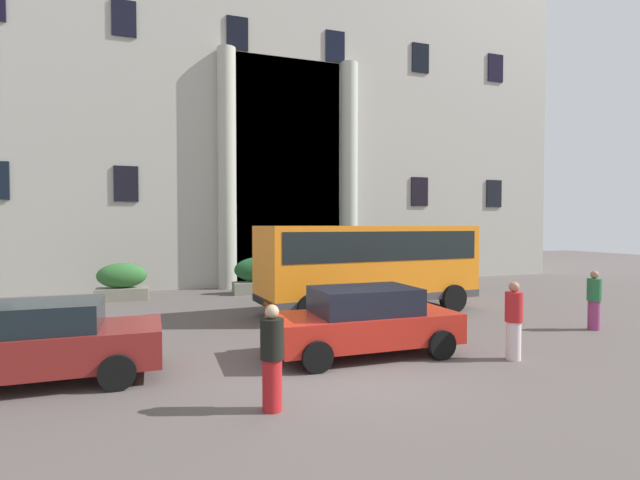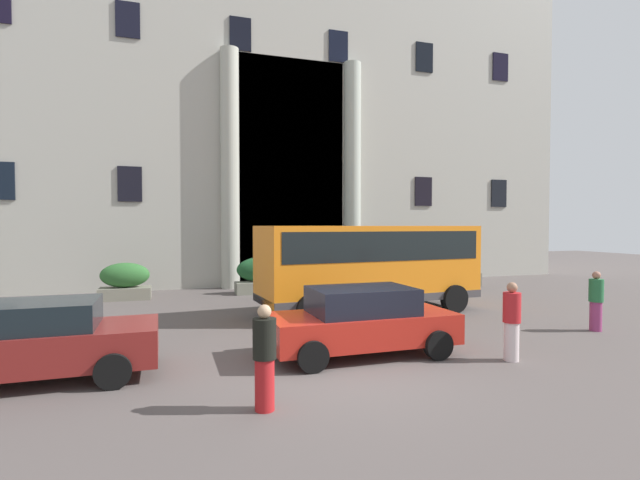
{
  "view_description": "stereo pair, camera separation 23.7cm",
  "coord_description": "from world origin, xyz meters",
  "views": [
    {
      "loc": [
        -3.44,
        -8.22,
        2.82
      ],
      "look_at": [
        1.09,
        4.84,
        2.38
      ],
      "focal_mm": 26.25,
      "sensor_mm": 36.0,
      "label": 1
    },
    {
      "loc": [
        -3.21,
        -8.29,
        2.82
      ],
      "look_at": [
        1.09,
        4.84,
        2.38
      ],
      "focal_mm": 26.25,
      "sensor_mm": 36.0,
      "label": 2
    }
  ],
  "objects": [
    {
      "name": "ground_plane",
      "position": [
        0.0,
        0.0,
        -0.06
      ],
      "size": [
        80.0,
        64.0,
        0.12
      ],
      "primitive_type": "cube",
      "color": "#554D4A"
    },
    {
      "name": "office_building_facade",
      "position": [
        0.01,
        17.48,
        10.34
      ],
      "size": [
        35.1,
        9.66,
        20.7
      ],
      "color": "#ACA99E",
      "rests_on": "ground_plane"
    },
    {
      "name": "orange_minibus",
      "position": [
        3.0,
        5.5,
        1.67
      ],
      "size": [
        7.28,
        2.99,
        2.8
      ],
      "rotation": [
        0.0,
        0.0,
        0.08
      ],
      "color": "orange",
      "rests_on": "ground_plane"
    },
    {
      "name": "bus_stop_sign",
      "position": [
        7.72,
        7.07,
        1.59
      ],
      "size": [
        0.44,
        0.08,
        2.57
      ],
      "color": "#969D12",
      "rests_on": "ground_plane"
    },
    {
      "name": "hedge_planter_entrance_right",
      "position": [
        9.68,
        10.12,
        0.79
      ],
      "size": [
        1.63,
        0.89,
        1.63
      ],
      "color": "#636357",
      "rests_on": "ground_plane"
    },
    {
      "name": "hedge_planter_east",
      "position": [
        -4.74,
        10.79,
        0.68
      ],
      "size": [
        1.85,
        0.98,
        1.4
      ],
      "color": "gray",
      "rests_on": "ground_plane"
    },
    {
      "name": "hedge_planter_entrance_left",
      "position": [
        3.68,
        10.59,
        0.67
      ],
      "size": [
        1.57,
        0.72,
        1.39
      ],
      "color": "slate",
      "rests_on": "ground_plane"
    },
    {
      "name": "hedge_planter_far_west",
      "position": [
        0.48,
        10.79,
        0.73
      ],
      "size": [
        2.11,
        0.83,
        1.5
      ],
      "color": "gray",
      "rests_on": "ground_plane"
    },
    {
      "name": "parked_sedan_second",
      "position": [
        -5.68,
        1.22,
        0.74
      ],
      "size": [
        4.58,
        1.96,
        1.45
      ],
      "rotation": [
        0.0,
        0.0,
        0.01
      ],
      "color": "maroon",
      "rests_on": "ground_plane"
    },
    {
      "name": "parked_hatchback_near",
      "position": [
        0.79,
        1.01,
        0.74
      ],
      "size": [
        4.05,
        1.92,
        1.47
      ],
      "rotation": [
        0.0,
        0.0,
        -0.0
      ],
      "color": "#B22218",
      "rests_on": "ground_plane"
    },
    {
      "name": "motorcycle_far_end",
      "position": [
        0.79,
        3.32,
        0.46
      ],
      "size": [
        2.0,
        0.57,
        0.89
      ],
      "rotation": [
        0.0,
        0.0,
        -0.15
      ],
      "color": "black",
      "rests_on": "ground_plane"
    },
    {
      "name": "pedestrian_man_red_shirt",
      "position": [
        7.64,
        1.19,
        0.8
      ],
      "size": [
        0.36,
        0.36,
        1.59
      ],
      "rotation": [
        0.0,
        0.0,
        0.19
      ],
      "color": "#923668",
      "rests_on": "ground_plane"
    },
    {
      "name": "pedestrian_woman_dark_dress",
      "position": [
        -1.82,
        -1.35,
        0.81
      ],
      "size": [
        0.36,
        0.36,
        1.62
      ],
      "rotation": [
        0.0,
        0.0,
        0.69
      ],
      "color": "#AF1C1F",
      "rests_on": "ground_plane"
    },
    {
      "name": "pedestrian_man_crossing",
      "position": [
        3.57,
        -0.38,
        0.82
      ],
      "size": [
        0.36,
        0.36,
        1.64
      ],
      "rotation": [
        0.0,
        0.0,
        2.52
      ],
      "color": "beige",
      "rests_on": "ground_plane"
    }
  ]
}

